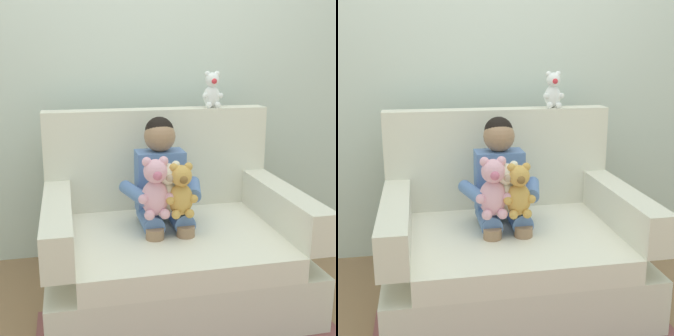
% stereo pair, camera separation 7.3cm
% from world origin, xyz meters
% --- Properties ---
extents(ground_plane, '(8.00, 8.00, 0.00)m').
position_xyz_m(ground_plane, '(0.00, 0.00, 0.00)').
color(ground_plane, '#936D4C').
extents(back_wall, '(6.00, 0.10, 2.60)m').
position_xyz_m(back_wall, '(0.00, 0.76, 1.30)').
color(back_wall, silver).
rests_on(back_wall, ground).
extents(armchair, '(1.33, 0.99, 1.00)m').
position_xyz_m(armchair, '(0.00, 0.06, 0.30)').
color(armchair, silver).
rests_on(armchair, ground).
extents(seated_child, '(0.45, 0.39, 0.82)m').
position_xyz_m(seated_child, '(-0.04, 0.09, 0.62)').
color(seated_child, '#597AB7').
rests_on(seated_child, armchair).
extents(plush_pink, '(0.18, 0.15, 0.31)m').
position_xyz_m(plush_pink, '(-0.11, -0.08, 0.66)').
color(plush_pink, '#EAA8BC').
rests_on(plush_pink, armchair).
extents(plush_cream, '(0.17, 0.13, 0.28)m').
position_xyz_m(plush_cream, '(-0.04, -0.06, 0.65)').
color(plush_cream, silver).
rests_on(plush_cream, armchair).
extents(plush_honey, '(0.16, 0.13, 0.28)m').
position_xyz_m(plush_honey, '(0.02, -0.10, 0.64)').
color(plush_honey, gold).
rests_on(plush_honey, armchair).
extents(plush_white_on_backrest, '(0.13, 0.10, 0.22)m').
position_xyz_m(plush_white_on_backrest, '(0.33, 0.42, 1.10)').
color(plush_white_on_backrest, white).
rests_on(plush_white_on_backrest, armchair).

